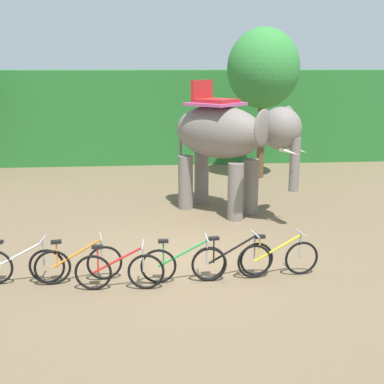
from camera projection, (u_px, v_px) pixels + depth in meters
ground_plane at (184, 260)px, 10.83m from camera, size 80.00×80.00×0.00m
foliage_hedge at (163, 113)px, 23.76m from camera, size 36.00×6.00×4.01m
tree_far_right at (263, 69)px, 17.97m from camera, size 2.65×2.65×5.55m
elephant at (228, 138)px, 13.83m from camera, size 3.70×3.65×3.78m
bike_white at (21, 265)px, 9.58m from camera, size 1.71×0.52×0.92m
bike_orange at (79, 264)px, 9.66m from camera, size 1.70×0.52×0.92m
bike_red at (119, 271)px, 9.32m from camera, size 1.71×0.52×0.92m
bike_green at (184, 264)px, 9.65m from camera, size 1.71×0.52×0.92m
bike_black at (233, 260)px, 9.85m from camera, size 1.70×0.52×0.92m
bike_yellow at (278, 258)px, 9.93m from camera, size 1.71×0.52×0.92m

